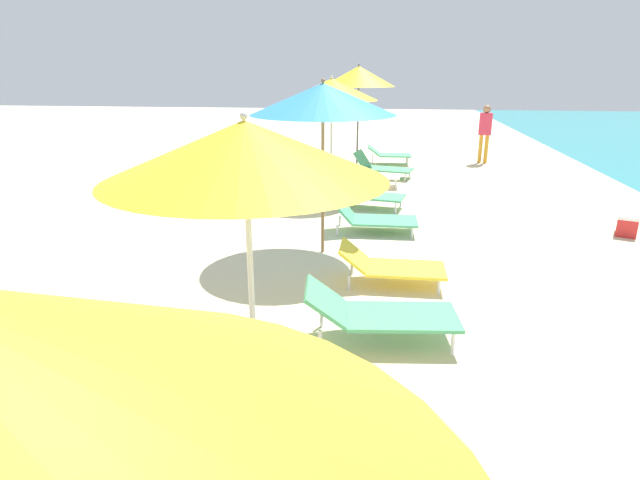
{
  "coord_description": "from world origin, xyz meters",
  "views": [
    {
      "loc": [
        0.7,
        3.17,
        2.78
      ],
      "look_at": [
        0.03,
        8.7,
        0.93
      ],
      "focal_mm": 29.5,
      "sensor_mm": 36.0,
      "label": 1
    }
  ],
  "objects_px": {
    "lounger_fourth_shoreside": "(372,217)",
    "person_walking_near": "(485,128)",
    "lounger_farthest_inland": "(381,166)",
    "cooler_box": "(627,224)",
    "umbrella_fourth": "(323,99)",
    "lounger_fifth_inland": "(365,194)",
    "umbrella_fifth": "(332,89)",
    "lounger_fifth_shoreside": "(367,174)",
    "umbrella_third": "(245,151)",
    "lounger_third_shoreside": "(379,313)",
    "lounger_fourth_inland": "(390,265)",
    "lounger_farthest_shoreside": "(389,154)",
    "umbrella_farthest": "(359,76)"
  },
  "relations": [
    {
      "from": "umbrella_fifth",
      "to": "lounger_fifth_inland",
      "type": "height_order",
      "value": "umbrella_fifth"
    },
    {
      "from": "umbrella_farthest",
      "to": "lounger_fourth_shoreside",
      "type": "bearing_deg",
      "value": -84.32
    },
    {
      "from": "lounger_third_shoreside",
      "to": "cooler_box",
      "type": "xyz_separation_m",
      "value": [
        4.22,
        4.24,
        -0.14
      ]
    },
    {
      "from": "umbrella_fourth",
      "to": "lounger_fifth_inland",
      "type": "distance_m",
      "value": 3.49
    },
    {
      "from": "lounger_fourth_inland",
      "to": "lounger_fifth_shoreside",
      "type": "relative_size",
      "value": 0.91
    },
    {
      "from": "umbrella_third",
      "to": "lounger_farthest_inland",
      "type": "xyz_separation_m",
      "value": [
        0.99,
        9.84,
        -1.88
      ]
    },
    {
      "from": "lounger_third_shoreside",
      "to": "umbrella_fourth",
      "type": "height_order",
      "value": "umbrella_fourth"
    },
    {
      "from": "lounger_fifth_shoreside",
      "to": "umbrella_third",
      "type": "bearing_deg",
      "value": -92.41
    },
    {
      "from": "umbrella_fourth",
      "to": "umbrella_farthest",
      "type": "xyz_separation_m",
      "value": [
        0.16,
        6.95,
        0.19
      ]
    },
    {
      "from": "lounger_fourth_shoreside",
      "to": "lounger_fifth_shoreside",
      "type": "bearing_deg",
      "value": 92.59
    },
    {
      "from": "umbrella_fourth",
      "to": "person_walking_near",
      "type": "xyz_separation_m",
      "value": [
        3.85,
        8.49,
        -1.29
      ]
    },
    {
      "from": "lounger_farthest_shoreside",
      "to": "umbrella_third",
      "type": "bearing_deg",
      "value": -97.07
    },
    {
      "from": "umbrella_fifth",
      "to": "lounger_third_shoreside",
      "type": "bearing_deg",
      "value": -79.89
    },
    {
      "from": "umbrella_fifth",
      "to": "lounger_fifth_inland",
      "type": "distance_m",
      "value": 2.36
    },
    {
      "from": "lounger_third_shoreside",
      "to": "lounger_fourth_shoreside",
      "type": "xyz_separation_m",
      "value": [
        -0.17,
        3.86,
        -0.06
      ]
    },
    {
      "from": "lounger_fifth_shoreside",
      "to": "lounger_farthest_inland",
      "type": "xyz_separation_m",
      "value": [
        0.32,
        1.1,
        -0.01
      ]
    },
    {
      "from": "person_walking_near",
      "to": "lounger_fifth_shoreside",
      "type": "bearing_deg",
      "value": -30.22
    },
    {
      "from": "lounger_farthest_inland",
      "to": "cooler_box",
      "type": "xyz_separation_m",
      "value": [
        4.28,
        -4.44,
        -0.11
      ]
    },
    {
      "from": "lounger_third_shoreside",
      "to": "lounger_fifth_shoreside",
      "type": "height_order",
      "value": "lounger_third_shoreside"
    },
    {
      "from": "umbrella_fourth",
      "to": "cooler_box",
      "type": "distance_m",
      "value": 5.76
    },
    {
      "from": "lounger_fourth_shoreside",
      "to": "umbrella_fifth",
      "type": "xyz_separation_m",
      "value": [
        -0.98,
        2.6,
        2.04
      ]
    },
    {
      "from": "umbrella_third",
      "to": "umbrella_fifth",
      "type": "bearing_deg",
      "value": 90.79
    },
    {
      "from": "cooler_box",
      "to": "umbrella_fourth",
      "type": "bearing_deg",
      "value": -163.42
    },
    {
      "from": "lounger_farthest_shoreside",
      "to": "person_walking_near",
      "type": "relative_size",
      "value": 0.76
    },
    {
      "from": "lounger_fifth_inland",
      "to": "umbrella_third",
      "type": "bearing_deg",
      "value": -84.52
    },
    {
      "from": "umbrella_fifth",
      "to": "lounger_farthest_shoreside",
      "type": "distance_m",
      "value": 4.85
    },
    {
      "from": "lounger_farthest_shoreside",
      "to": "person_walking_near",
      "type": "xyz_separation_m",
      "value": [
        2.81,
        0.52,
        0.73
      ]
    },
    {
      "from": "lounger_third_shoreside",
      "to": "umbrella_fifth",
      "type": "height_order",
      "value": "umbrella_fifth"
    },
    {
      "from": "lounger_fifth_shoreside",
      "to": "cooler_box",
      "type": "bearing_deg",
      "value": -34.02
    },
    {
      "from": "umbrella_fourth",
      "to": "lounger_farthest_shoreside",
      "type": "distance_m",
      "value": 8.29
    },
    {
      "from": "umbrella_third",
      "to": "lounger_fifth_shoreside",
      "type": "relative_size",
      "value": 1.6
    },
    {
      "from": "umbrella_farthest",
      "to": "lounger_farthest_shoreside",
      "type": "xyz_separation_m",
      "value": [
        0.88,
        1.02,
        -2.21
      ]
    },
    {
      "from": "umbrella_fifth",
      "to": "lounger_farthest_inland",
      "type": "distance_m",
      "value": 3.19
    },
    {
      "from": "umbrella_fifth",
      "to": "lounger_fifth_inland",
      "type": "bearing_deg",
      "value": -50.62
    },
    {
      "from": "umbrella_farthest",
      "to": "lounger_farthest_inland",
      "type": "relative_size",
      "value": 1.77
    },
    {
      "from": "umbrella_third",
      "to": "lounger_fourth_inland",
      "type": "distance_m",
      "value": 3.52
    },
    {
      "from": "lounger_third_shoreside",
      "to": "lounger_farthest_shoreside",
      "type": "height_order",
      "value": "lounger_third_shoreside"
    },
    {
      "from": "lounger_fourth_inland",
      "to": "umbrella_farthest",
      "type": "xyz_separation_m",
      "value": [
        -0.87,
        8.11,
        2.25
      ]
    },
    {
      "from": "lounger_third_shoreside",
      "to": "umbrella_fourth",
      "type": "distance_m",
      "value": 3.49
    },
    {
      "from": "lounger_fourth_shoreside",
      "to": "person_walking_near",
      "type": "relative_size",
      "value": 0.87
    },
    {
      "from": "lounger_fourth_inland",
      "to": "person_walking_near",
      "type": "bearing_deg",
      "value": 74.16
    },
    {
      "from": "umbrella_third",
      "to": "lounger_farthest_shoreside",
      "type": "height_order",
      "value": "umbrella_third"
    },
    {
      "from": "lounger_fourth_inland",
      "to": "lounger_farthest_shoreside",
      "type": "xyz_separation_m",
      "value": [
        0.01,
        9.13,
        0.04
      ]
    },
    {
      "from": "person_walking_near",
      "to": "cooler_box",
      "type": "relative_size",
      "value": 2.86
    },
    {
      "from": "person_walking_near",
      "to": "cooler_box",
      "type": "height_order",
      "value": "person_walking_near"
    },
    {
      "from": "lounger_third_shoreside",
      "to": "lounger_fifth_shoreside",
      "type": "xyz_separation_m",
      "value": [
        -0.38,
        7.58,
        -0.03
      ]
    },
    {
      "from": "lounger_farthest_inland",
      "to": "cooler_box",
      "type": "relative_size",
      "value": 2.69
    },
    {
      "from": "lounger_farthest_shoreside",
      "to": "person_walking_near",
      "type": "distance_m",
      "value": 2.95
    },
    {
      "from": "lounger_fifth_shoreside",
      "to": "umbrella_fifth",
      "type": "bearing_deg",
      "value": -122.89
    },
    {
      "from": "lounger_fifth_inland",
      "to": "lounger_farthest_inland",
      "type": "xyz_separation_m",
      "value": [
        0.3,
        3.18,
        -0.01
      ]
    }
  ]
}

